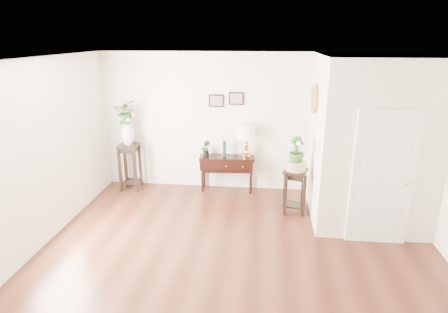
# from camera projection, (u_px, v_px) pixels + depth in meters

# --- Properties ---
(floor) EXTENTS (6.00, 5.50, 0.02)m
(floor) POSITION_uv_depth(u_px,v_px,m) (237.00, 261.00, 5.39)
(floor) COLOR #522819
(floor) RESTS_ON ground
(ceiling) EXTENTS (6.00, 5.50, 0.02)m
(ceiling) POSITION_uv_depth(u_px,v_px,m) (240.00, 61.00, 4.52)
(ceiling) COLOR white
(ceiling) RESTS_ON ground
(wall_back) EXTENTS (6.00, 0.02, 2.80)m
(wall_back) POSITION_uv_depth(u_px,v_px,m) (248.00, 123.00, 7.55)
(wall_back) COLOR #EEE4CB
(wall_back) RESTS_ON ground
(wall_left) EXTENTS (0.02, 5.50, 2.80)m
(wall_left) POSITION_uv_depth(u_px,v_px,m) (26.00, 161.00, 5.26)
(wall_left) COLOR #EEE4CB
(wall_left) RESTS_ON ground
(partition) EXTENTS (1.80, 1.95, 2.80)m
(partition) POSITION_uv_depth(u_px,v_px,m) (368.00, 139.00, 6.41)
(partition) COLOR #EEE4CB
(partition) RESTS_ON floor
(door) EXTENTS (0.90, 0.05, 2.10)m
(door) POSITION_uv_depth(u_px,v_px,m) (382.00, 179.00, 5.58)
(door) COLOR white
(door) RESTS_ON floor
(art_print_left) EXTENTS (0.30, 0.02, 0.25)m
(art_print_left) POSITION_uv_depth(u_px,v_px,m) (216.00, 101.00, 7.46)
(art_print_left) COLOR black
(art_print_left) RESTS_ON wall_back
(art_print_right) EXTENTS (0.30, 0.02, 0.25)m
(art_print_right) POSITION_uv_depth(u_px,v_px,m) (236.00, 99.00, 7.41)
(art_print_right) COLOR black
(art_print_right) RESTS_ON wall_back
(wall_ornament) EXTENTS (0.07, 0.51, 0.51)m
(wall_ornament) POSITION_uv_depth(u_px,v_px,m) (314.00, 99.00, 6.43)
(wall_ornament) COLOR tan
(wall_ornament) RESTS_ON partition
(console_table) EXTENTS (1.14, 0.45, 0.74)m
(console_table) POSITION_uv_depth(u_px,v_px,m) (227.00, 173.00, 7.73)
(console_table) COLOR black
(console_table) RESTS_ON floor
(table_lamp) EXTENTS (0.48, 0.48, 0.69)m
(table_lamp) POSITION_uv_depth(u_px,v_px,m) (247.00, 140.00, 7.47)
(table_lamp) COLOR gold
(table_lamp) RESTS_ON console_table
(green_vase) EXTENTS (0.08, 0.08, 0.33)m
(green_vase) POSITION_uv_depth(u_px,v_px,m) (224.00, 148.00, 7.57)
(green_vase) COLOR #11331C
(green_vase) RESTS_ON console_table
(potted_plant) EXTENTS (0.19, 0.16, 0.32)m
(potted_plant) POSITION_uv_depth(u_px,v_px,m) (206.00, 148.00, 7.61)
(potted_plant) COLOR #27531F
(potted_plant) RESTS_ON console_table
(plant_stand_a) EXTENTS (0.38, 0.38, 0.98)m
(plant_stand_a) POSITION_uv_depth(u_px,v_px,m) (130.00, 167.00, 7.78)
(plant_stand_a) COLOR black
(plant_stand_a) RESTS_ON floor
(porcelain_vase) EXTENTS (0.35, 0.35, 0.49)m
(porcelain_vase) POSITION_uv_depth(u_px,v_px,m) (128.00, 133.00, 7.56)
(porcelain_vase) COLOR silver
(porcelain_vase) RESTS_ON plant_stand_a
(lily_arrangement) EXTENTS (0.52, 0.48, 0.48)m
(lily_arrangement) POSITION_uv_depth(u_px,v_px,m) (126.00, 113.00, 7.43)
(lily_arrangement) COLOR #27531F
(lily_arrangement) RESTS_ON porcelain_vase
(plant_stand_b) EXTENTS (0.48, 0.48, 0.82)m
(plant_stand_b) POSITION_uv_depth(u_px,v_px,m) (294.00, 191.00, 6.76)
(plant_stand_b) COLOR black
(plant_stand_b) RESTS_ON floor
(ceramic_bowl) EXTENTS (0.39, 0.39, 0.16)m
(ceramic_bowl) POSITION_uv_depth(u_px,v_px,m) (296.00, 166.00, 6.61)
(ceramic_bowl) COLOR #DBB58B
(ceramic_bowl) RESTS_ON plant_stand_b
(narcissus) EXTENTS (0.29, 0.29, 0.48)m
(narcissus) POSITION_uv_depth(u_px,v_px,m) (297.00, 150.00, 6.52)
(narcissus) COLOR #27531F
(narcissus) RESTS_ON ceramic_bowl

